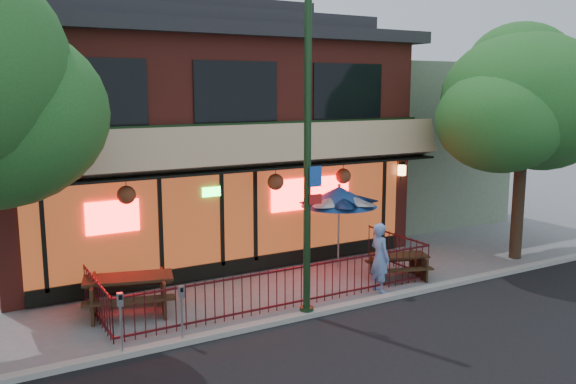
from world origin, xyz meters
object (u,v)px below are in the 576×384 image
at_px(street_light, 307,178).
at_px(parking_meter_far, 121,314).
at_px(patio_umbrella, 339,196).
at_px(picnic_table_left, 129,289).
at_px(pedestrian, 380,258).
at_px(picnic_table_right, 399,263).
at_px(parking_meter_near, 182,305).
at_px(street_tree_right, 524,93).

height_order(street_light, parking_meter_far, street_light).
distance_m(patio_umbrella, parking_meter_far, 7.54).
distance_m(picnic_table_left, pedestrian, 6.15).
relative_size(picnic_table_right, parking_meter_far, 1.42).
height_order(parking_meter_near, parking_meter_far, parking_meter_far).
relative_size(street_tree_right, parking_meter_far, 5.46).
distance_m(picnic_table_left, parking_meter_far, 2.44).
bearing_deg(picnic_table_right, patio_umbrella, 119.30).
distance_m(patio_umbrella, pedestrian, 2.51).
bearing_deg(patio_umbrella, picnic_table_right, -60.70).
relative_size(picnic_table_left, parking_meter_far, 1.81).
xyz_separation_m(street_light, picnic_table_left, (-3.43, 2.21, -2.59)).
bearing_deg(parking_meter_near, picnic_table_right, 10.16).
distance_m(street_tree_right, pedestrian, 6.92).
relative_size(street_tree_right, picnic_table_left, 3.02).
xyz_separation_m(street_light, street_tree_right, (8.04, 0.99, 1.81)).
distance_m(street_light, picnic_table_left, 4.83).
height_order(street_light, picnic_table_right, street_light).
distance_m(picnic_table_right, patio_umbrella, 2.46).
height_order(patio_umbrella, pedestrian, patio_umbrella).
bearing_deg(street_tree_right, pedestrian, -175.02).
bearing_deg(parking_meter_near, street_tree_right, 5.52).
relative_size(parking_meter_near, parking_meter_far, 0.95).
xyz_separation_m(parking_meter_near, parking_meter_far, (-1.21, -0.00, 0.04)).
xyz_separation_m(picnic_table_left, parking_meter_near, (0.44, -2.29, 0.27)).
relative_size(street_tree_right, pedestrian, 3.96).
bearing_deg(patio_umbrella, parking_meter_near, -154.13).
xyz_separation_m(street_light, picnic_table_right, (3.60, 1.10, -2.72)).
relative_size(picnic_table_right, patio_umbrella, 0.74).
distance_m(picnic_table_right, parking_meter_far, 7.90).
bearing_deg(picnic_table_left, street_tree_right, -6.10).
height_order(picnic_table_right, parking_meter_far, parking_meter_far).
height_order(picnic_table_right, pedestrian, pedestrian).
relative_size(patio_umbrella, parking_meter_near, 2.01).
xyz_separation_m(picnic_table_left, pedestrian, (5.90, -1.71, 0.33)).
bearing_deg(picnic_table_left, parking_meter_far, -108.62).
bearing_deg(parking_meter_near, parking_meter_far, -180.00).
relative_size(street_tree_right, patio_umbrella, 2.86).
xyz_separation_m(patio_umbrella, parking_meter_far, (-6.91, -2.76, -1.22)).
bearing_deg(parking_meter_near, patio_umbrella, 25.87).
xyz_separation_m(street_light, pedestrian, (2.47, 0.50, -2.26)).
relative_size(street_light, picnic_table_right, 3.84).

